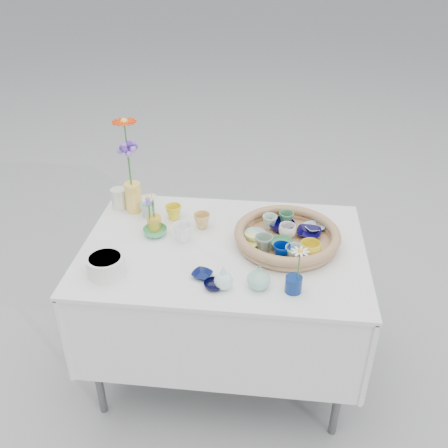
# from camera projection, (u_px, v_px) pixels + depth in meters

# --- Properties ---
(ground) EXTENTS (80.00, 80.00, 0.00)m
(ground) POSITION_uv_depth(u_px,v_px,m) (224.00, 366.00, 2.64)
(ground) COLOR gray
(display_table) EXTENTS (1.26, 0.86, 0.77)m
(display_table) POSITION_uv_depth(u_px,v_px,m) (224.00, 366.00, 2.64)
(display_table) COLOR silver
(display_table) RESTS_ON ground
(wicker_tray) EXTENTS (0.47, 0.47, 0.08)m
(wicker_tray) POSITION_uv_depth(u_px,v_px,m) (287.00, 237.00, 2.23)
(wicker_tray) COLOR olive
(wicker_tray) RESTS_ON display_table
(tray_ceramic_0) EXTENTS (0.13, 0.13, 0.04)m
(tray_ceramic_0) POSITION_uv_depth(u_px,v_px,m) (282.00, 226.00, 2.31)
(tray_ceramic_0) COLOR #04003C
(tray_ceramic_0) RESTS_ON wicker_tray
(tray_ceramic_1) EXTENTS (0.13, 0.13, 0.03)m
(tray_ceramic_1) POSITION_uv_depth(u_px,v_px,m) (309.00, 233.00, 2.27)
(tray_ceramic_1) COLOR black
(tray_ceramic_1) RESTS_ON wicker_tray
(tray_ceramic_2) EXTENTS (0.11, 0.11, 0.07)m
(tray_ceramic_2) POSITION_uv_depth(u_px,v_px,m) (310.00, 250.00, 2.11)
(tray_ceramic_2) COLOR yellow
(tray_ceramic_2) RESTS_ON wicker_tray
(tray_ceramic_3) EXTENTS (0.12, 0.12, 0.03)m
(tray_ceramic_3) POSITION_uv_depth(u_px,v_px,m) (281.00, 244.00, 2.18)
(tray_ceramic_3) COLOR #4F9C66
(tray_ceramic_3) RESTS_ON wicker_tray
(tray_ceramic_4) EXTENTS (0.09, 0.09, 0.07)m
(tray_ceramic_4) POSITION_uv_depth(u_px,v_px,m) (264.00, 244.00, 2.15)
(tray_ceramic_4) COLOR gray
(tray_ceramic_4) RESTS_ON wicker_tray
(tray_ceramic_5) EXTENTS (0.10, 0.10, 0.03)m
(tray_ceramic_5) POSITION_uv_depth(u_px,v_px,m) (255.00, 235.00, 2.25)
(tray_ceramic_5) COLOR silver
(tray_ceramic_5) RESTS_ON wicker_tray
(tray_ceramic_6) EXTENTS (0.08, 0.08, 0.06)m
(tray_ceramic_6) POSITION_uv_depth(u_px,v_px,m) (270.00, 222.00, 2.31)
(tray_ceramic_6) COLOR #B1D0BE
(tray_ceramic_6) RESTS_ON wicker_tray
(tray_ceramic_7) EXTENTS (0.09, 0.09, 0.06)m
(tray_ceramic_7) POSITION_uv_depth(u_px,v_px,m) (287.00, 231.00, 2.25)
(tray_ceramic_7) COLOR white
(tray_ceramic_7) RESTS_ON wicker_tray
(tray_ceramic_8) EXTENTS (0.12, 0.12, 0.02)m
(tray_ceramic_8) POSITION_uv_depth(u_px,v_px,m) (314.00, 227.00, 2.31)
(tray_ceramic_8) COLOR #A1CCEA
(tray_ceramic_8) RESTS_ON wicker_tray
(tray_ceramic_9) EXTENTS (0.08, 0.08, 0.07)m
(tray_ceramic_9) POSITION_uv_depth(u_px,v_px,m) (282.00, 252.00, 2.10)
(tray_ceramic_9) COLOR navy
(tray_ceramic_9) RESTS_ON wicker_tray
(tray_ceramic_10) EXTENTS (0.14, 0.14, 0.03)m
(tray_ceramic_10) POSITION_uv_depth(u_px,v_px,m) (250.00, 242.00, 2.21)
(tray_ceramic_10) COLOR #FFEB65
(tray_ceramic_10) RESTS_ON wicker_tray
(tray_ceramic_11) EXTENTS (0.09, 0.09, 0.07)m
(tray_ceramic_11) POSITION_uv_depth(u_px,v_px,m) (293.00, 254.00, 2.09)
(tray_ceramic_11) COLOR #99BBAA
(tray_ceramic_11) RESTS_ON wicker_tray
(tray_ceramic_12) EXTENTS (0.09, 0.09, 0.07)m
(tray_ceramic_12) POSITION_uv_depth(u_px,v_px,m) (286.00, 219.00, 2.34)
(tray_ceramic_12) COLOR #407B52
(tray_ceramic_12) RESTS_ON wicker_tray
(loose_ceramic_0) EXTENTS (0.09, 0.09, 0.07)m
(loose_ceramic_0) POSITION_uv_depth(u_px,v_px,m) (174.00, 212.00, 2.42)
(loose_ceramic_0) COLOR yellow
(loose_ceramic_0) RESTS_ON display_table
(loose_ceramic_1) EXTENTS (0.10, 0.10, 0.07)m
(loose_ceramic_1) POSITION_uv_depth(u_px,v_px,m) (202.00, 221.00, 2.35)
(loose_ceramic_1) COLOR tan
(loose_ceramic_1) RESTS_ON display_table
(loose_ceramic_2) EXTENTS (0.13, 0.13, 0.03)m
(loose_ceramic_2) POSITION_uv_depth(u_px,v_px,m) (155.00, 232.00, 2.30)
(loose_ceramic_2) COLOR #48AA6A
(loose_ceramic_2) RESTS_ON display_table
(loose_ceramic_3) EXTENTS (0.10, 0.10, 0.08)m
(loose_ceramic_3) POSITION_uv_depth(u_px,v_px,m) (183.00, 233.00, 2.25)
(loose_ceramic_3) COLOR white
(loose_ceramic_3) RESTS_ON display_table
(loose_ceramic_4) EXTENTS (0.11, 0.11, 0.02)m
(loose_ceramic_4) POSITION_uv_depth(u_px,v_px,m) (202.00, 275.00, 2.04)
(loose_ceramic_4) COLOR #0B1648
(loose_ceramic_4) RESTS_ON display_table
(loose_ceramic_5) EXTENTS (0.07, 0.07, 0.07)m
(loose_ceramic_5) POSITION_uv_depth(u_px,v_px,m) (148.00, 210.00, 2.44)
(loose_ceramic_5) COLOR #A1C4B7
(loose_ceramic_5) RESTS_ON display_table
(loose_ceramic_6) EXTENTS (0.09, 0.09, 0.03)m
(loose_ceramic_6) POSITION_uv_depth(u_px,v_px,m) (214.00, 285.00, 1.98)
(loose_ceramic_6) COLOR black
(loose_ceramic_6) RESTS_ON display_table
(fluted_bowl) EXTENTS (0.18, 0.18, 0.08)m
(fluted_bowl) POSITION_uv_depth(u_px,v_px,m) (106.00, 266.00, 2.04)
(fluted_bowl) COLOR silver
(fluted_bowl) RESTS_ON display_table
(bud_vase_paleblue) EXTENTS (0.09, 0.09, 0.11)m
(bud_vase_paleblue) POSITION_uv_depth(u_px,v_px,m) (223.00, 277.00, 1.95)
(bud_vase_paleblue) COLOR silver
(bud_vase_paleblue) RESTS_ON display_table
(bud_vase_seafoam) EXTENTS (0.12, 0.12, 0.10)m
(bud_vase_seafoam) POSITION_uv_depth(u_px,v_px,m) (259.00, 277.00, 1.96)
(bud_vase_seafoam) COLOR #88C3AE
(bud_vase_seafoam) RESTS_ON display_table
(bud_vase_cobalt) EXTENTS (0.09, 0.09, 0.07)m
(bud_vase_cobalt) POSITION_uv_depth(u_px,v_px,m) (293.00, 284.00, 1.95)
(bud_vase_cobalt) COLOR navy
(bud_vase_cobalt) RESTS_ON display_table
(single_daisy) EXTENTS (0.09, 0.09, 0.14)m
(single_daisy) POSITION_uv_depth(u_px,v_px,m) (299.00, 265.00, 1.90)
(single_daisy) COLOR white
(single_daisy) RESTS_ON bud_vase_cobalt
(tall_vase_yellow) EXTENTS (0.09, 0.09, 0.15)m
(tall_vase_yellow) POSITION_uv_depth(u_px,v_px,m) (134.00, 197.00, 2.46)
(tall_vase_yellow) COLOR #FFCD56
(tall_vase_yellow) RESTS_ON display_table
(gerbera) EXTENTS (0.15, 0.15, 0.33)m
(gerbera) POSITION_uv_depth(u_px,v_px,m) (128.00, 154.00, 2.34)
(gerbera) COLOR #E23000
(gerbera) RESTS_ON tall_vase_yellow
(hydrangea) EXTENTS (0.09, 0.09, 0.26)m
(hydrangea) POSITION_uv_depth(u_px,v_px,m) (130.00, 167.00, 2.36)
(hydrangea) COLOR #492E97
(hydrangea) RESTS_ON tall_vase_yellow
(white_pitcher) EXTENTS (0.11, 0.08, 0.10)m
(white_pitcher) POSITION_uv_depth(u_px,v_px,m) (119.00, 199.00, 2.50)
(white_pitcher) COLOR silver
(white_pitcher) RESTS_ON display_table
(daisy_cup) EXTENTS (0.08, 0.08, 0.07)m
(daisy_cup) POSITION_uv_depth(u_px,v_px,m) (154.00, 223.00, 2.33)
(daisy_cup) COLOR gold
(daisy_cup) RESTS_ON display_table
(daisy_posy) EXTENTS (0.09, 0.09, 0.14)m
(daisy_posy) POSITION_uv_depth(u_px,v_px,m) (151.00, 205.00, 2.27)
(daisy_posy) COLOR white
(daisy_posy) RESTS_ON daisy_cup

